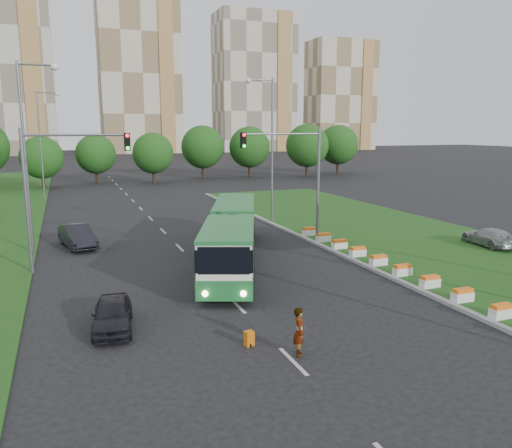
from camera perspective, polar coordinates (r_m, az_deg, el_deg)
name	(u,v)px	position (r m, az deg, el deg)	size (l,w,h in m)	color
ground	(296,297)	(24.20, 4.63, -8.36)	(360.00, 360.00, 0.00)	black
grass_median	(412,240)	(37.50, 17.37, -1.77)	(14.00, 60.00, 0.15)	#1D4B15
median_kerb	(326,248)	(33.68, 8.04, -2.74)	(0.30, 60.00, 0.18)	gray
lane_markings	(159,226)	(41.92, -11.08, -0.28)	(0.20, 100.00, 0.01)	#ABABA5
flower_planters	(390,265)	(28.97, 15.06, -4.53)	(1.10, 20.30, 0.60)	white
traffic_mast_median	(297,168)	(34.04, 4.75, 6.44)	(5.76, 0.32, 8.00)	slate
traffic_mast_left	(57,177)	(29.67, -21.82, 5.06)	(5.76, 0.32, 8.00)	slate
street_lamps	(184,161)	(31.41, -8.23, 7.19)	(36.00, 60.00, 12.00)	slate
tree_line	(201,151)	(78.23, -6.30, 8.27)	(120.00, 8.00, 9.00)	#1A4713
apartment_tower_cwest	(2,67)	(172.17, -27.03, 15.74)	(28.00, 15.00, 52.00)	beige
apartment_tower_ceast	(139,75)	(173.22, -13.20, 16.23)	(25.00, 15.00, 50.00)	beige
apartment_tower_east	(254,84)	(183.18, -0.21, 15.73)	(27.00, 15.00, 47.00)	beige
midrise_east	(340,96)	(198.07, 9.60, 14.20)	(24.00, 14.00, 40.00)	beige
articulated_bus	(228,235)	(30.02, -3.24, -1.24)	(2.57, 16.51, 2.72)	white
car_left_near	(113,314)	(21.10, -16.08, -9.84)	(1.52, 3.77, 1.29)	black
car_left_far	(77,236)	(35.96, -19.73, -1.31)	(1.62, 4.66, 1.53)	black
car_median	(489,237)	(37.17, 25.09, -1.34)	(1.70, 4.19, 1.22)	#93969B
pedestrian	(299,332)	(18.09, 4.98, -12.16)	(0.65, 0.43, 1.78)	gray
shopping_trolley	(249,338)	(19.01, -0.80, -12.95)	(0.33, 0.34, 0.56)	orange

